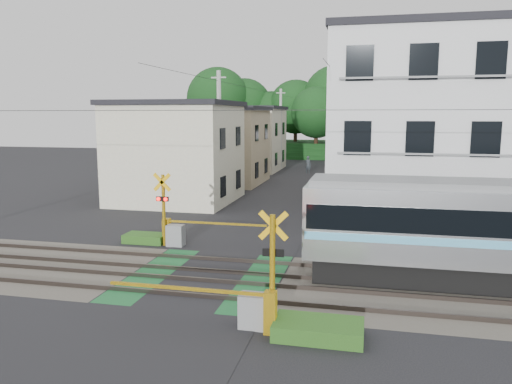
% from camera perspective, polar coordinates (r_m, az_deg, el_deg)
% --- Properties ---
extents(ground, '(120.00, 120.00, 0.00)m').
position_cam_1_polar(ground, '(17.24, -5.81, -9.64)').
color(ground, black).
extents(track_bed, '(120.00, 120.00, 0.14)m').
position_cam_1_polar(track_bed, '(17.23, -5.81, -9.53)').
color(track_bed, '#47423A').
rests_on(track_bed, ground).
extents(crossing_signal_near, '(4.74, 0.65, 3.09)m').
position_cam_1_polar(crossing_signal_near, '(13.02, -0.01, -12.49)').
color(crossing_signal_near, yellow).
rests_on(crossing_signal_near, ground).
extents(crossing_signal_far, '(4.74, 0.65, 3.09)m').
position_cam_1_polar(crossing_signal_far, '(21.22, -9.35, -4.19)').
color(crossing_signal_far, yellow).
rests_on(crossing_signal_far, ground).
extents(apartment_block, '(10.20, 8.36, 9.30)m').
position_cam_1_polar(apartment_block, '(25.20, 20.24, 6.48)').
color(apartment_block, silver).
rests_on(apartment_block, ground).
extents(houses_row, '(22.07, 31.35, 6.80)m').
position_cam_1_polar(houses_row, '(41.77, 5.85, 5.74)').
color(houses_row, beige).
rests_on(houses_row, ground).
extents(tree_hill, '(40.00, 13.46, 11.92)m').
position_cam_1_polar(tree_hill, '(64.12, 7.75, 9.00)').
color(tree_hill, '#133B15').
rests_on(tree_hill, ground).
extents(catenary, '(60.00, 5.04, 7.00)m').
position_cam_1_polar(catenary, '(15.64, 15.36, 2.08)').
color(catenary, '#2D2D33').
rests_on(catenary, ground).
extents(utility_poles, '(7.90, 42.00, 8.00)m').
position_cam_1_polar(utility_poles, '(39.03, 3.43, 6.79)').
color(utility_poles, '#A5A5A0').
rests_on(utility_poles, ground).
extents(pedestrian, '(0.71, 0.60, 1.64)m').
position_cam_1_polar(pedestrian, '(47.09, 5.97, 3.12)').
color(pedestrian, '#30373C').
rests_on(pedestrian, ground).
extents(weed_patches, '(10.25, 8.80, 0.40)m').
position_cam_1_polar(weed_patches, '(16.64, -0.09, -9.61)').
color(weed_patches, '#2D5E1E').
rests_on(weed_patches, ground).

